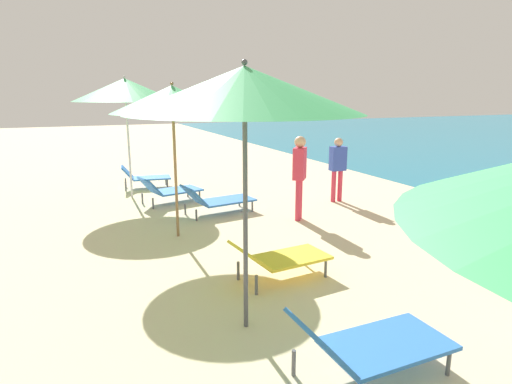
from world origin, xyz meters
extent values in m
cylinder|color=#4C4C51|center=(-0.85, 7.04, 1.16)|extent=(0.05, 0.05, 2.31)
cone|color=#3FB266|center=(-0.85, 7.04, 2.55)|extent=(2.37, 2.37, 0.46)
sphere|color=#4C4C51|center=(-0.85, 7.04, 2.81)|extent=(0.06, 0.06, 0.06)
cube|color=yellow|center=(0.23, 8.02, 0.28)|extent=(1.06, 0.71, 0.04)
cube|color=yellow|center=(-0.44, 7.96, 0.44)|extent=(0.42, 0.65, 0.30)
cylinder|color=#59595E|center=(0.60, 8.32, 0.13)|extent=(0.04, 0.04, 0.26)
cylinder|color=#59595E|center=(0.66, 7.81, 0.13)|extent=(0.04, 0.04, 0.26)
cylinder|color=#59595E|center=(-0.50, 8.21, 0.13)|extent=(0.04, 0.04, 0.26)
cylinder|color=#59595E|center=(-0.45, 7.70, 0.13)|extent=(0.04, 0.04, 0.26)
cube|color=blue|center=(0.04, 5.80, 0.27)|extent=(1.15, 0.69, 0.04)
cube|color=blue|center=(-0.69, 5.79, 0.48)|extent=(0.36, 0.68, 0.40)
cylinder|color=#59595E|center=(0.51, 6.09, 0.13)|extent=(0.04, 0.04, 0.25)
cylinder|color=#59595E|center=(0.52, 5.52, 0.13)|extent=(0.04, 0.04, 0.25)
cylinder|color=#59595E|center=(-0.78, 6.07, 0.13)|extent=(0.04, 0.04, 0.25)
cylinder|color=olive|center=(-0.82, 10.39, 1.09)|extent=(0.05, 0.05, 2.19)
cone|color=#3FB266|center=(-0.82, 10.39, 2.42)|extent=(2.09, 2.09, 0.46)
sphere|color=olive|center=(-0.82, 10.39, 2.68)|extent=(0.06, 0.06, 0.06)
cube|color=blue|center=(0.52, 11.59, 0.26)|extent=(1.26, 0.84, 0.04)
cube|color=blue|center=(-0.22, 11.47, 0.46)|extent=(0.47, 0.72, 0.40)
cylinder|color=#59595E|center=(0.96, 11.94, 0.12)|extent=(0.04, 0.04, 0.24)
cylinder|color=#59595E|center=(1.05, 11.38, 0.12)|extent=(0.04, 0.04, 0.24)
cylinder|color=#59595E|center=(-0.35, 11.74, 0.12)|extent=(0.04, 0.04, 0.24)
cylinder|color=#59595E|center=(-0.26, 11.18, 0.12)|extent=(0.04, 0.04, 0.24)
cylinder|color=silver|center=(-1.18, 13.77, 1.17)|extent=(0.05, 0.05, 2.33)
cone|color=#3FB266|center=(-1.18, 13.77, 2.60)|extent=(2.41, 2.41, 0.53)
sphere|color=silver|center=(-1.18, 13.77, 2.89)|extent=(0.06, 0.06, 0.06)
cube|color=blue|center=(-0.51, 14.79, 0.26)|extent=(1.06, 0.72, 0.04)
cube|color=blue|center=(-1.14, 14.87, 0.45)|extent=(0.37, 0.64, 0.35)
cylinder|color=#59595E|center=(-0.08, 14.99, 0.12)|extent=(0.04, 0.04, 0.24)
cylinder|color=#59595E|center=(-0.15, 14.49, 0.12)|extent=(0.04, 0.04, 0.24)
cylinder|color=#59595E|center=(-1.17, 15.13, 0.12)|extent=(0.04, 0.04, 0.24)
cylinder|color=#59595E|center=(-1.23, 14.62, 0.12)|extent=(0.04, 0.04, 0.24)
cube|color=blue|center=(-0.24, 12.92, 0.27)|extent=(1.20, 0.93, 0.04)
cube|color=blue|center=(-0.90, 12.76, 0.47)|extent=(0.48, 0.75, 0.38)
cylinder|color=#59595E|center=(0.11, 13.32, 0.13)|extent=(0.04, 0.04, 0.25)
cylinder|color=#59595E|center=(0.25, 12.74, 0.13)|extent=(0.04, 0.04, 0.25)
cylinder|color=#59595E|center=(-1.04, 13.03, 0.13)|extent=(0.04, 0.04, 0.25)
cylinder|color=#59595E|center=(-0.90, 12.45, 0.13)|extent=(0.04, 0.04, 0.25)
cylinder|color=#D8334C|center=(1.74, 10.52, 0.42)|extent=(0.11, 0.11, 0.84)
cylinder|color=#D8334C|center=(1.63, 10.39, 0.42)|extent=(0.11, 0.11, 0.84)
cube|color=#D8334C|center=(1.68, 10.46, 1.16)|extent=(0.40, 0.42, 0.63)
sphere|color=#D8A87F|center=(1.68, 10.46, 1.59)|extent=(0.23, 0.23, 0.23)
cylinder|color=#D8334C|center=(3.33, 11.43, 0.37)|extent=(0.11, 0.11, 0.75)
cylinder|color=#D8334C|center=(3.16, 11.45, 0.37)|extent=(0.11, 0.11, 0.75)
cube|color=#334CB2|center=(3.25, 11.44, 1.03)|extent=(0.38, 0.25, 0.56)
sphere|color=#D8A87F|center=(3.25, 11.44, 1.41)|extent=(0.20, 0.20, 0.20)
camera|label=1|loc=(-2.46, 3.03, 2.51)|focal=30.23mm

